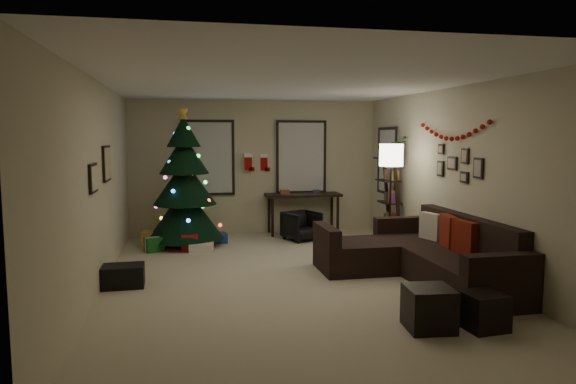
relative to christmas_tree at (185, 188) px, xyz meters
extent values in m
plane|color=#BCAE8E|center=(1.41, -2.51, -1.05)|extent=(7.00, 7.00, 0.00)
plane|color=white|center=(1.41, -2.51, 1.65)|extent=(7.00, 7.00, 0.00)
plane|color=#C3B895|center=(1.41, 0.99, 0.30)|extent=(5.00, 0.00, 5.00)
plane|color=#C3B895|center=(1.41, -6.01, 0.30)|extent=(5.00, 0.00, 5.00)
plane|color=#C3B895|center=(-1.09, -2.51, 0.30)|extent=(0.00, 7.00, 7.00)
plane|color=#C3B895|center=(3.91, -2.51, 0.30)|extent=(0.00, 7.00, 7.00)
cube|color=#728CB2|center=(0.46, 0.96, 0.50)|extent=(0.94, 0.02, 1.35)
cube|color=beige|center=(0.46, 0.96, 0.50)|extent=(0.94, 0.03, 1.35)
cube|color=#728CB2|center=(2.36, 0.96, 0.50)|extent=(0.94, 0.02, 1.35)
cube|color=beige|center=(2.36, 0.96, 0.50)|extent=(0.94, 0.03, 1.35)
cube|color=#728CB2|center=(3.88, 0.04, 0.45)|extent=(0.05, 0.27, 1.17)
cube|color=beige|center=(3.88, 0.04, 0.45)|extent=(0.05, 0.45, 1.17)
cylinder|color=black|center=(0.00, 0.00, -0.90)|extent=(0.10, 0.10, 0.30)
cone|color=black|center=(0.00, 0.00, -0.45)|extent=(1.37, 1.37, 0.96)
cone|color=black|center=(0.00, 0.00, 0.10)|extent=(1.13, 1.13, 0.81)
cone|color=black|center=(0.00, 0.00, 0.61)|extent=(0.89, 0.89, 0.70)
cone|color=black|center=(0.00, 0.00, 1.01)|extent=(0.60, 0.60, 0.55)
cylinder|color=maroon|center=(0.00, 0.00, -1.03)|extent=(1.11, 1.11, 0.04)
cube|color=gold|center=(-0.64, 0.04, -0.91)|extent=(0.26, 0.26, 0.28)
cube|color=#14591E|center=(-0.54, -0.41, -0.93)|extent=(0.30, 0.22, 0.25)
cube|color=navy|center=(0.61, 0.14, -0.96)|extent=(0.25, 0.30, 0.18)
cube|color=silver|center=(0.26, -0.56, -0.98)|extent=(0.40, 0.30, 0.15)
cube|color=maroon|center=(0.06, -0.46, -0.90)|extent=(0.28, 0.25, 0.30)
cube|color=black|center=(3.44, -3.05, -0.84)|extent=(0.93, 2.47, 0.43)
cube|color=black|center=(3.81, -3.05, -0.39)|extent=(0.20, 2.47, 0.46)
cube|color=black|center=(3.44, -4.38, -0.72)|extent=(0.93, 0.20, 0.68)
cube|color=black|center=(3.44, -1.71, -0.72)|extent=(0.93, 0.20, 0.68)
cube|color=black|center=(2.54, -2.27, -0.84)|extent=(0.87, 0.93, 0.43)
cube|color=black|center=(2.02, -2.27, -0.72)|extent=(0.18, 0.93, 0.68)
cube|color=maroon|center=(3.62, -3.26, -0.41)|extent=(0.17, 0.46, 0.45)
cube|color=maroon|center=(3.62, -2.86, -0.41)|extent=(0.22, 0.48, 0.47)
cube|color=beige|center=(3.62, -2.33, -0.42)|extent=(0.21, 0.41, 0.40)
cube|color=black|center=(2.44, -4.66, -0.83)|extent=(0.51, 0.51, 0.44)
cube|color=black|center=(3.00, -4.76, -0.87)|extent=(0.44, 0.44, 0.38)
cube|color=black|center=(2.35, 0.71, -0.26)|extent=(1.52, 0.54, 0.05)
cylinder|color=black|center=(1.68, 0.49, -0.68)|extent=(0.05, 0.05, 0.76)
cylinder|color=black|center=(1.68, 0.92, -0.68)|extent=(0.05, 0.05, 0.76)
cylinder|color=black|center=(3.02, 0.49, -0.68)|extent=(0.05, 0.05, 0.76)
cylinder|color=black|center=(3.02, 0.92, -0.68)|extent=(0.05, 0.05, 0.76)
imported|color=black|center=(2.17, 0.06, -0.77)|extent=(0.70, 0.69, 0.56)
cube|color=black|center=(3.73, -0.79, -0.14)|extent=(0.05, 0.05, 1.83)
cube|color=black|center=(3.73, -0.30, -0.14)|extent=(0.05, 0.05, 1.83)
cube|color=black|center=(3.70, -0.55, -0.70)|extent=(0.30, 0.51, 0.03)
cube|color=black|center=(3.70, -0.55, -0.29)|extent=(0.30, 0.51, 0.03)
cube|color=black|center=(3.70, -0.55, 0.12)|extent=(0.30, 0.51, 0.03)
cube|color=black|center=(3.70, -0.55, 0.52)|extent=(0.30, 0.51, 0.03)
imported|color=#4C4C4C|center=(3.71, -0.81, 0.78)|extent=(0.64, 0.63, 0.54)
cylinder|color=black|center=(3.36, -1.37, -1.04)|extent=(0.32, 0.32, 0.03)
cylinder|color=black|center=(3.36, -1.37, -0.24)|extent=(0.03, 0.03, 1.55)
cylinder|color=white|center=(3.36, -1.37, 0.61)|extent=(0.39, 0.39, 0.37)
cube|color=black|center=(-1.07, -1.81, 0.54)|extent=(0.04, 0.60, 0.50)
cube|color=tan|center=(-1.07, -1.81, 0.54)|extent=(0.01, 0.54, 0.45)
cube|color=black|center=(-1.07, -2.93, 0.43)|extent=(0.04, 0.45, 0.35)
cube|color=#C3B895|center=(-1.07, -2.93, 0.43)|extent=(0.01, 0.41, 0.31)
cube|color=black|center=(3.89, -3.11, 0.50)|extent=(0.03, 0.22, 0.28)
cube|color=black|center=(3.89, -2.76, 0.65)|extent=(0.03, 0.18, 0.22)
cube|color=black|center=(3.89, -2.76, 0.35)|extent=(0.03, 0.20, 0.16)
cube|color=black|center=(3.89, -2.41, 0.53)|extent=(0.03, 0.26, 0.20)
cube|color=black|center=(3.89, -2.06, 0.43)|extent=(0.03, 0.18, 0.24)
cube|color=black|center=(3.89, -2.06, 0.73)|extent=(0.03, 0.16, 0.16)
cube|color=#990F0C|center=(1.26, 0.90, 0.39)|extent=(0.14, 0.04, 0.30)
cube|color=white|center=(1.26, 0.90, 0.54)|extent=(0.16, 0.05, 0.08)
cube|color=#990F0C|center=(1.33, 0.90, 0.26)|extent=(0.10, 0.04, 0.08)
cube|color=#990F0C|center=(1.59, 0.99, 0.38)|extent=(0.14, 0.04, 0.30)
cube|color=white|center=(1.59, 0.99, 0.53)|extent=(0.16, 0.05, 0.08)
cube|color=#990F0C|center=(1.66, 0.99, 0.25)|extent=(0.10, 0.04, 0.08)
cube|color=black|center=(-0.84, -2.47, -0.91)|extent=(0.59, 0.40, 0.29)
camera|label=1|loc=(0.01, -9.41, 0.93)|focal=32.17mm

